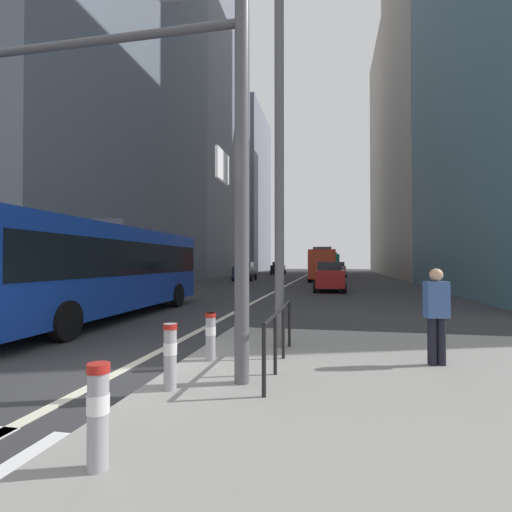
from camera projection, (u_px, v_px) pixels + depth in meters
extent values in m
plane|color=#303033|center=(278.00, 290.00, 26.44)|extent=(160.00, 160.00, 0.00)
cube|color=gray|center=(480.00, 412.00, 4.78)|extent=(9.00, 10.00, 0.15)
cube|color=beige|center=(292.00, 282.00, 36.25)|extent=(0.20, 80.00, 0.01)
cube|color=slate|center=(196.00, 120.00, 56.61)|extent=(11.26, 23.40, 45.93)
cube|color=slate|center=(239.00, 192.00, 82.88)|extent=(10.65, 20.13, 34.15)
cube|color=gray|center=(443.00, 60.00, 46.49)|extent=(11.61, 22.15, 53.02)
cube|color=gray|center=(407.00, 158.00, 68.79)|extent=(10.97, 19.49, 41.36)
cube|color=#14389E|center=(104.00, 268.00, 13.15)|extent=(2.77, 11.40, 2.75)
cube|color=black|center=(104.00, 258.00, 13.15)|extent=(2.81, 11.17, 1.10)
cube|color=#4C4C51|center=(129.00, 228.00, 14.85)|extent=(1.85, 4.12, 0.30)
cylinder|color=black|center=(65.00, 321.00, 9.35)|extent=(0.32, 1.01, 1.00)
cylinder|color=black|center=(177.00, 295.00, 16.50)|extent=(0.32, 1.01, 1.00)
cylinder|color=black|center=(125.00, 295.00, 16.91)|extent=(0.32, 1.01, 1.00)
cube|color=silver|center=(34.00, 290.00, 14.50)|extent=(1.91, 4.35, 1.10)
cube|color=black|center=(37.00, 269.00, 14.66)|extent=(1.57, 2.37, 0.52)
cylinder|color=black|center=(22.00, 310.00, 12.87)|extent=(0.24, 0.65, 0.64)
cylinder|color=black|center=(80.00, 301.00, 15.72)|extent=(0.24, 0.65, 0.64)
cylinder|color=black|center=(43.00, 300.00, 16.13)|extent=(0.24, 0.65, 0.64)
cube|color=red|center=(323.00, 264.00, 40.33)|extent=(2.52, 11.40, 2.75)
cube|color=black|center=(323.00, 261.00, 40.33)|extent=(2.56, 11.17, 1.10)
cube|color=#4C4C51|center=(323.00, 249.00, 38.67)|extent=(1.76, 4.10, 0.30)
cylinder|color=black|center=(313.00, 274.00, 44.12)|extent=(0.30, 1.00, 1.00)
cylinder|color=black|center=(334.00, 274.00, 43.65)|extent=(0.30, 1.00, 1.00)
cylinder|color=black|center=(310.00, 277.00, 36.96)|extent=(0.30, 1.00, 1.00)
cylinder|color=black|center=(335.00, 277.00, 36.50)|extent=(0.30, 1.00, 1.00)
cube|color=#198456|center=(332.00, 263.00, 61.69)|extent=(2.80, 11.04, 2.75)
cube|color=black|center=(332.00, 261.00, 61.69)|extent=(2.83, 10.82, 1.10)
cube|color=#4C4C51|center=(331.00, 254.00, 60.11)|extent=(1.86, 4.00, 0.30)
cylinder|color=black|center=(325.00, 270.00, 65.36)|extent=(0.33, 1.01, 1.00)
cylinder|color=black|center=(339.00, 270.00, 64.83)|extent=(0.33, 1.01, 1.00)
cylinder|color=black|center=(323.00, 271.00, 58.51)|extent=(0.33, 1.01, 1.00)
cylinder|color=black|center=(339.00, 271.00, 57.98)|extent=(0.33, 1.01, 1.00)
cube|color=#232838|center=(245.00, 272.00, 39.82)|extent=(1.98, 4.50, 1.10)
cube|color=black|center=(245.00, 264.00, 39.98)|extent=(1.60, 2.45, 0.52)
cylinder|color=black|center=(251.00, 278.00, 38.19)|extent=(0.25, 0.65, 0.64)
cylinder|color=black|center=(233.00, 278.00, 38.46)|extent=(0.25, 0.65, 0.64)
cylinder|color=black|center=(256.00, 277.00, 41.16)|extent=(0.25, 0.65, 0.64)
cylinder|color=black|center=(239.00, 277.00, 41.44)|extent=(0.25, 0.65, 0.64)
cube|color=maroon|center=(329.00, 278.00, 25.27)|extent=(1.94, 4.42, 1.10)
cube|color=black|center=(329.00, 266.00, 25.13)|extent=(1.58, 2.40, 0.52)
cylinder|color=black|center=(315.00, 285.00, 26.86)|extent=(0.24, 0.65, 0.64)
cylinder|color=black|center=(342.00, 285.00, 26.58)|extent=(0.24, 0.65, 0.64)
cylinder|color=black|center=(315.00, 288.00, 23.94)|extent=(0.24, 0.65, 0.64)
cylinder|color=black|center=(345.00, 288.00, 23.66)|extent=(0.24, 0.65, 0.64)
cube|color=#B2A899|center=(338.00, 270.00, 49.14)|extent=(1.82, 4.38, 1.10)
cube|color=black|center=(338.00, 264.00, 49.01)|extent=(1.52, 2.37, 0.52)
cylinder|color=black|center=(331.00, 274.00, 50.76)|extent=(0.23, 0.64, 0.64)
cylinder|color=black|center=(345.00, 274.00, 50.42)|extent=(0.23, 0.64, 0.64)
cylinder|color=black|center=(331.00, 275.00, 47.85)|extent=(0.23, 0.64, 0.64)
cylinder|color=black|center=(346.00, 275.00, 47.51)|extent=(0.23, 0.64, 0.64)
cube|color=black|center=(278.00, 269.00, 59.20)|extent=(1.79, 4.08, 1.10)
cube|color=black|center=(278.00, 264.00, 59.36)|extent=(1.50, 2.20, 0.52)
cylinder|color=black|center=(283.00, 273.00, 57.65)|extent=(0.22, 0.64, 0.64)
cylinder|color=black|center=(271.00, 273.00, 58.01)|extent=(0.22, 0.64, 0.64)
cylinder|color=black|center=(285.00, 272.00, 60.37)|extent=(0.22, 0.64, 0.64)
cylinder|color=black|center=(274.00, 272.00, 60.73)|extent=(0.22, 0.64, 0.64)
cylinder|color=#515156|center=(242.00, 182.00, 5.71)|extent=(0.22, 0.22, 6.00)
cylinder|color=#515156|center=(65.00, 45.00, 6.34)|extent=(6.02, 0.14, 0.14)
cube|color=white|center=(222.00, 166.00, 5.59)|extent=(0.04, 0.60, 0.44)
cylinder|color=#56565B|center=(279.00, 158.00, 8.10)|extent=(0.20, 0.20, 8.00)
cylinder|color=#99999E|center=(98.00, 416.00, 3.31)|extent=(0.18, 0.18, 0.92)
cylinder|color=white|center=(98.00, 404.00, 3.31)|extent=(0.19, 0.19, 0.16)
cylinder|color=#B21E19|center=(98.00, 368.00, 3.32)|extent=(0.20, 0.20, 0.08)
cylinder|color=#99999E|center=(170.00, 357.00, 5.38)|extent=(0.18, 0.18, 0.93)
cylinder|color=white|center=(170.00, 349.00, 5.38)|extent=(0.19, 0.19, 0.17)
cylinder|color=#B21E19|center=(170.00, 326.00, 5.38)|extent=(0.20, 0.20, 0.08)
cylinder|color=#99999E|center=(211.00, 337.00, 6.98)|extent=(0.18, 0.18, 0.86)
cylinder|color=white|center=(211.00, 331.00, 6.98)|extent=(0.19, 0.19, 0.16)
cylinder|color=#B21E19|center=(211.00, 315.00, 6.98)|extent=(0.20, 0.20, 0.08)
cylinder|color=black|center=(264.00, 361.00, 5.09)|extent=(0.06, 0.06, 0.95)
cylinder|color=black|center=(275.00, 345.00, 6.10)|extent=(0.06, 0.06, 0.95)
cylinder|color=black|center=(283.00, 333.00, 7.11)|extent=(0.06, 0.06, 0.95)
cylinder|color=black|center=(289.00, 324.00, 8.13)|extent=(0.06, 0.06, 0.95)
cylinder|color=black|center=(280.00, 311.00, 6.61)|extent=(0.06, 3.10, 0.06)
cylinder|color=black|center=(441.00, 341.00, 6.66)|extent=(0.15, 0.15, 0.82)
cylinder|color=black|center=(432.00, 341.00, 6.67)|extent=(0.15, 0.15, 0.82)
cube|color=#38568E|center=(436.00, 300.00, 6.67)|extent=(0.41, 0.30, 0.63)
sphere|color=tan|center=(436.00, 275.00, 6.68)|extent=(0.23, 0.23, 0.23)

